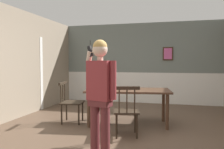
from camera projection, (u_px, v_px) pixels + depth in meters
ground_plane at (116, 133)px, 4.32m from camera, size 7.60×7.60×0.00m
room_back_partition at (140, 65)px, 7.59m from camera, size 5.35×0.17×2.69m
dining_table at (128, 94)px, 4.93m from camera, size 1.93×1.11×0.77m
chair_near_window at (126, 111)px, 4.13m from camera, size 0.55×0.55×0.95m
chair_by_doorway at (71, 102)px, 5.08m from camera, size 0.55×0.55×0.93m
person_figure at (100, 90)px, 3.27m from camera, size 0.51×0.30×1.70m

